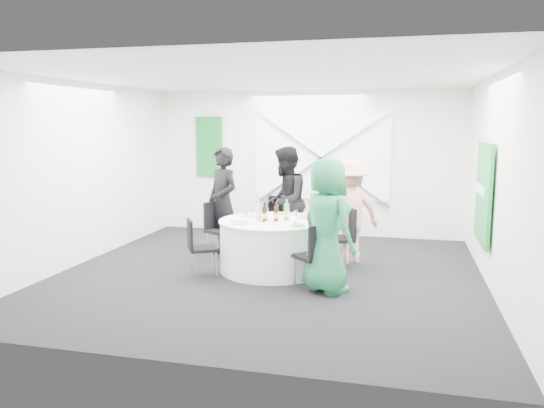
% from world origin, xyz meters
% --- Properties ---
extents(floor, '(6.00, 6.00, 0.00)m').
position_xyz_m(floor, '(0.00, 0.00, 0.00)').
color(floor, black).
rests_on(floor, ground).
extents(ceiling, '(6.00, 6.00, 0.00)m').
position_xyz_m(ceiling, '(0.00, 0.00, 2.80)').
color(ceiling, silver).
rests_on(ceiling, wall_back).
extents(wall_back, '(6.00, 0.00, 6.00)m').
position_xyz_m(wall_back, '(0.00, 3.00, 1.40)').
color(wall_back, white).
rests_on(wall_back, floor).
extents(wall_front, '(6.00, 0.00, 6.00)m').
position_xyz_m(wall_front, '(0.00, -3.00, 1.40)').
color(wall_front, white).
rests_on(wall_front, floor).
extents(wall_left, '(0.00, 6.00, 6.00)m').
position_xyz_m(wall_left, '(-3.00, 0.00, 1.40)').
color(wall_left, white).
rests_on(wall_left, floor).
extents(wall_right, '(0.00, 6.00, 6.00)m').
position_xyz_m(wall_right, '(3.00, 0.00, 1.40)').
color(wall_right, white).
rests_on(wall_right, floor).
extents(window_panel, '(2.60, 0.03, 1.60)m').
position_xyz_m(window_panel, '(0.30, 2.96, 1.50)').
color(window_panel, white).
rests_on(window_panel, wall_back).
extents(window_brace_a, '(2.63, 0.05, 1.84)m').
position_xyz_m(window_brace_a, '(0.30, 2.92, 1.50)').
color(window_brace_a, silver).
rests_on(window_brace_a, window_panel).
extents(window_brace_b, '(2.63, 0.05, 1.84)m').
position_xyz_m(window_brace_b, '(0.30, 2.92, 1.50)').
color(window_brace_b, silver).
rests_on(window_brace_b, window_panel).
extents(green_banner, '(0.55, 0.04, 1.20)m').
position_xyz_m(green_banner, '(-2.00, 2.95, 1.70)').
color(green_banner, '#146626').
rests_on(green_banner, wall_back).
extents(green_sign, '(0.05, 1.20, 1.40)m').
position_xyz_m(green_sign, '(2.94, 0.60, 1.20)').
color(green_sign, '#198E35').
rests_on(green_sign, wall_right).
extents(banquet_table, '(1.56, 1.56, 0.76)m').
position_xyz_m(banquet_table, '(0.00, 0.20, 0.38)').
color(banquet_table, white).
rests_on(banquet_table, floor).
extents(chair_back, '(0.49, 0.49, 0.95)m').
position_xyz_m(chair_back, '(-0.15, 1.35, 0.56)').
color(chair_back, black).
rests_on(chair_back, floor).
extents(chair_back_left, '(0.56, 0.56, 0.90)m').
position_xyz_m(chair_back_left, '(-1.06, 0.81, 0.53)').
color(chair_back_left, black).
rests_on(chair_back_left, floor).
extents(chair_back_right, '(0.55, 0.54, 0.91)m').
position_xyz_m(chair_back_right, '(1.01, 0.63, 0.53)').
color(chair_back_right, black).
rests_on(chair_back_right, floor).
extents(chair_front_right, '(0.57, 0.57, 0.88)m').
position_xyz_m(chair_front_right, '(0.78, -0.56, 0.51)').
color(chair_front_right, black).
rests_on(chair_front_right, floor).
extents(chair_front_left, '(0.52, 0.51, 0.83)m').
position_xyz_m(chair_front_left, '(-0.95, -0.36, 0.48)').
color(chair_front_left, black).
rests_on(chair_front_left, floor).
extents(person_man_back_left, '(0.78, 0.72, 1.79)m').
position_xyz_m(person_man_back_left, '(-1.01, 0.91, 0.89)').
color(person_man_back_left, black).
rests_on(person_man_back_left, floor).
extents(person_man_back, '(0.50, 0.89, 1.80)m').
position_xyz_m(person_man_back, '(-0.03, 1.22, 0.90)').
color(person_man_back, black).
rests_on(person_man_back, floor).
extents(person_woman_pink, '(1.13, 0.99, 1.62)m').
position_xyz_m(person_woman_pink, '(1.06, 0.93, 0.81)').
color(person_woman_pink, pink).
rests_on(person_woman_pink, floor).
extents(person_woman_green, '(1.01, 0.97, 1.74)m').
position_xyz_m(person_woman_green, '(0.92, -0.57, 0.87)').
color(person_woman_green, '#227E4C').
rests_on(person_woman_green, floor).
extents(plate_back, '(0.26, 0.26, 0.01)m').
position_xyz_m(plate_back, '(0.02, 0.72, 0.77)').
color(plate_back, silver).
rests_on(plate_back, banquet_table).
extents(plate_back_left, '(0.28, 0.28, 0.01)m').
position_xyz_m(plate_back_left, '(-0.51, 0.50, 0.77)').
color(plate_back_left, silver).
rests_on(plate_back_left, banquet_table).
extents(plate_back_right, '(0.29, 0.29, 0.04)m').
position_xyz_m(plate_back_right, '(0.46, 0.48, 0.78)').
color(plate_back_right, silver).
rests_on(plate_back_right, banquet_table).
extents(plate_front_right, '(0.26, 0.26, 0.04)m').
position_xyz_m(plate_front_right, '(0.47, -0.19, 0.78)').
color(plate_front_right, silver).
rests_on(plate_front_right, banquet_table).
extents(plate_front_left, '(0.27, 0.27, 0.01)m').
position_xyz_m(plate_front_left, '(-0.35, -0.19, 0.77)').
color(plate_front_left, silver).
rests_on(plate_front_left, banquet_table).
extents(napkin, '(0.24, 0.21, 0.06)m').
position_xyz_m(napkin, '(-0.36, -0.21, 0.80)').
color(napkin, white).
rests_on(napkin, plate_front_left).
extents(beer_bottle_a, '(0.06, 0.06, 0.27)m').
position_xyz_m(beer_bottle_a, '(-0.10, 0.20, 0.86)').
color(beer_bottle_a, '#38210A').
rests_on(beer_bottle_a, banquet_table).
extents(beer_bottle_b, '(0.06, 0.06, 0.27)m').
position_xyz_m(beer_bottle_b, '(0.04, 0.31, 0.86)').
color(beer_bottle_b, '#38210A').
rests_on(beer_bottle_b, banquet_table).
extents(beer_bottle_c, '(0.06, 0.06, 0.27)m').
position_xyz_m(beer_bottle_c, '(0.08, 0.13, 0.87)').
color(beer_bottle_c, '#38210A').
rests_on(beer_bottle_c, banquet_table).
extents(beer_bottle_d, '(0.06, 0.06, 0.28)m').
position_xyz_m(beer_bottle_d, '(-0.08, 0.06, 0.87)').
color(beer_bottle_d, '#38210A').
rests_on(beer_bottle_d, banquet_table).
extents(green_water_bottle, '(0.08, 0.08, 0.31)m').
position_xyz_m(green_water_bottle, '(0.21, 0.25, 0.88)').
color(green_water_bottle, green).
rests_on(green_water_bottle, banquet_table).
extents(clear_water_bottle, '(0.08, 0.08, 0.31)m').
position_xyz_m(clear_water_bottle, '(-0.18, 0.10, 0.88)').
color(clear_water_bottle, silver).
rests_on(clear_water_bottle, banquet_table).
extents(wine_glass_a, '(0.07, 0.07, 0.17)m').
position_xyz_m(wine_glass_a, '(0.37, 0.10, 0.88)').
color(wine_glass_a, white).
rests_on(wine_glass_a, banquet_table).
extents(wine_glass_b, '(0.07, 0.07, 0.17)m').
position_xyz_m(wine_glass_b, '(-0.33, 0.41, 0.88)').
color(wine_glass_b, white).
rests_on(wine_glass_b, banquet_table).
extents(wine_glass_c, '(0.07, 0.07, 0.17)m').
position_xyz_m(wine_glass_c, '(-0.35, 0.29, 0.88)').
color(wine_glass_c, white).
rests_on(wine_glass_c, banquet_table).
extents(wine_glass_d, '(0.07, 0.07, 0.17)m').
position_xyz_m(wine_glass_d, '(-0.34, 0.01, 0.88)').
color(wine_glass_d, white).
rests_on(wine_glass_d, banquet_table).
extents(fork_a, '(0.11, 0.12, 0.01)m').
position_xyz_m(fork_a, '(-0.52, -0.06, 0.76)').
color(fork_a, silver).
rests_on(fork_a, banquet_table).
extents(knife_a, '(0.12, 0.12, 0.01)m').
position_xyz_m(knife_a, '(-0.28, -0.31, 0.76)').
color(knife_a, silver).
rests_on(knife_a, banquet_table).
extents(fork_b, '(0.12, 0.12, 0.01)m').
position_xyz_m(fork_b, '(0.27, -0.31, 0.76)').
color(fork_b, silver).
rests_on(fork_b, banquet_table).
extents(knife_b, '(0.11, 0.12, 0.01)m').
position_xyz_m(knife_b, '(0.52, -0.04, 0.76)').
color(knife_b, silver).
rests_on(knife_b, banquet_table).
extents(fork_c, '(0.08, 0.14, 0.01)m').
position_xyz_m(fork_c, '(0.57, 0.28, 0.76)').
color(fork_c, silver).
rests_on(fork_c, banquet_table).
extents(knife_c, '(0.10, 0.13, 0.01)m').
position_xyz_m(knife_c, '(0.35, 0.66, 0.76)').
color(knife_c, silver).
rests_on(knife_c, banquet_table).
extents(fork_d, '(0.15, 0.02, 0.01)m').
position_xyz_m(fork_d, '(0.15, 0.76, 0.76)').
color(fork_d, silver).
rests_on(fork_d, banquet_table).
extents(knife_d, '(0.15, 0.03, 0.01)m').
position_xyz_m(knife_d, '(-0.13, 0.76, 0.76)').
color(knife_d, silver).
rests_on(knife_d, banquet_table).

